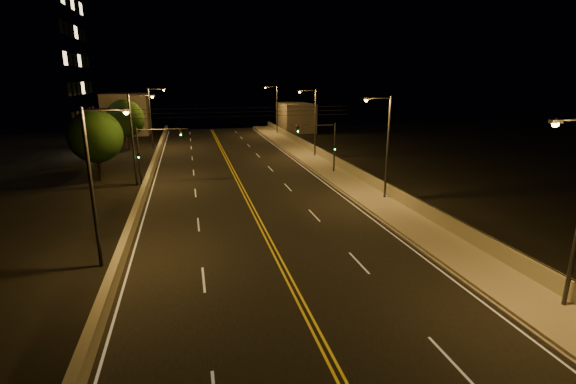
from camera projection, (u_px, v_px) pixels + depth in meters
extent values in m
cube|color=black|center=(257.00, 218.00, 32.44)|extent=(18.00, 120.00, 0.02)
cube|color=gray|center=(385.00, 206.00, 34.83)|extent=(3.60, 120.00, 0.30)
cube|color=gray|center=(364.00, 209.00, 34.43)|extent=(0.14, 120.00, 0.15)
cube|color=gray|center=(403.00, 198.00, 35.03)|extent=(0.30, 120.00, 1.00)
cube|color=gray|center=(133.00, 221.00, 30.28)|extent=(0.45, 120.00, 0.95)
cube|color=gray|center=(296.00, 117.00, 84.10)|extent=(6.00, 10.00, 5.57)
cube|color=gray|center=(127.00, 114.00, 79.41)|extent=(8.00, 8.00, 7.69)
cylinder|color=black|center=(404.00, 192.00, 34.89)|extent=(0.06, 120.00, 0.06)
cube|color=silver|center=(141.00, 226.00, 30.51)|extent=(0.12, 116.00, 0.00)
cube|color=silver|center=(360.00, 210.00, 34.37)|extent=(0.12, 116.00, 0.00)
cube|color=gold|center=(255.00, 218.00, 32.41)|extent=(0.12, 116.00, 0.00)
cube|color=gold|center=(259.00, 217.00, 32.47)|extent=(0.12, 116.00, 0.00)
cube|color=silver|center=(204.00, 279.00, 22.52)|extent=(0.12, 3.00, 0.00)
cube|color=silver|center=(198.00, 224.00, 30.96)|extent=(0.12, 3.00, 0.00)
cube|color=silver|center=(195.00, 193.00, 39.40)|extent=(0.12, 3.00, 0.00)
cube|color=silver|center=(194.00, 172.00, 47.84)|extent=(0.12, 3.00, 0.00)
cube|color=silver|center=(192.00, 158.00, 56.28)|extent=(0.12, 3.00, 0.00)
cube|color=silver|center=(191.00, 148.00, 64.71)|extent=(0.12, 3.00, 0.00)
cube|color=silver|center=(190.00, 140.00, 73.15)|extent=(0.12, 3.00, 0.00)
cube|color=silver|center=(190.00, 133.00, 81.59)|extent=(0.12, 3.00, 0.00)
cube|color=silver|center=(450.00, 360.00, 16.11)|extent=(0.12, 3.00, 0.00)
cube|color=silver|center=(359.00, 263.00, 24.54)|extent=(0.12, 3.00, 0.00)
cube|color=silver|center=(314.00, 215.00, 32.98)|extent=(0.12, 3.00, 0.00)
cube|color=silver|center=(288.00, 187.00, 41.42)|extent=(0.12, 3.00, 0.00)
cube|color=silver|center=(270.00, 169.00, 49.86)|extent=(0.12, 3.00, 0.00)
cube|color=silver|center=(258.00, 155.00, 58.30)|extent=(0.12, 3.00, 0.00)
cube|color=silver|center=(249.00, 146.00, 66.74)|extent=(0.12, 3.00, 0.00)
cube|color=silver|center=(242.00, 138.00, 75.17)|extent=(0.12, 3.00, 0.00)
cube|color=silver|center=(236.00, 132.00, 83.61)|extent=(0.12, 3.00, 0.00)
cube|color=#2D2D33|center=(556.00, 121.00, 16.74)|extent=(0.50, 0.25, 0.14)
sphere|color=#FF9E2D|center=(555.00, 124.00, 16.77)|extent=(0.28, 0.28, 0.28)
cylinder|color=#2D2D33|center=(388.00, 150.00, 35.85)|extent=(0.20, 0.20, 9.07)
cylinder|color=#2D2D33|center=(379.00, 98.00, 34.44)|extent=(2.20, 0.12, 0.12)
cube|color=#2D2D33|center=(366.00, 99.00, 34.21)|extent=(0.50, 0.25, 0.14)
sphere|color=#FF9E2D|center=(366.00, 100.00, 34.24)|extent=(0.28, 0.28, 0.28)
cylinder|color=#2D2D33|center=(315.00, 124.00, 55.67)|extent=(0.20, 0.20, 9.07)
cylinder|color=#2D2D33|center=(308.00, 90.00, 54.26)|extent=(2.20, 0.12, 0.12)
cube|color=#2D2D33|center=(300.00, 91.00, 54.03)|extent=(0.50, 0.25, 0.14)
sphere|color=#FF9E2D|center=(300.00, 92.00, 54.06)|extent=(0.28, 0.28, 0.28)
cylinder|color=#2D2D33|center=(277.00, 110.00, 78.71)|extent=(0.20, 0.20, 9.07)
cylinder|color=#2D2D33|center=(271.00, 87.00, 77.30)|extent=(2.20, 0.12, 0.12)
cube|color=#2D2D33|center=(265.00, 87.00, 77.07)|extent=(0.50, 0.25, 0.14)
sphere|color=#FF9E2D|center=(265.00, 88.00, 77.09)|extent=(0.28, 0.28, 0.28)
cylinder|color=#2D2D33|center=(92.00, 190.00, 23.02)|extent=(0.20, 0.20, 9.07)
cylinder|color=#2D2D33|center=(104.00, 109.00, 22.10)|extent=(2.20, 0.12, 0.12)
cube|color=#2D2D33|center=(126.00, 110.00, 22.36)|extent=(0.50, 0.25, 0.14)
sphere|color=#FF9E2D|center=(126.00, 112.00, 22.39)|extent=(0.28, 0.28, 0.28)
cylinder|color=#2D2D33|center=(133.00, 141.00, 41.11)|extent=(0.20, 0.20, 9.07)
cylinder|color=#2D2D33|center=(140.00, 95.00, 40.19)|extent=(2.20, 0.12, 0.12)
cube|color=#2D2D33|center=(152.00, 96.00, 40.46)|extent=(0.50, 0.25, 0.14)
sphere|color=#FF9E2D|center=(152.00, 97.00, 40.49)|extent=(0.28, 0.28, 0.28)
cylinder|color=#2D2D33|center=(151.00, 119.00, 62.65)|extent=(0.20, 0.20, 9.07)
cylinder|color=#2D2D33|center=(156.00, 89.00, 61.73)|extent=(2.20, 0.12, 0.12)
cube|color=#2D2D33|center=(163.00, 89.00, 62.00)|extent=(0.50, 0.25, 0.14)
sphere|color=#FF9E2D|center=(163.00, 90.00, 62.02)|extent=(0.28, 0.28, 0.28)
cylinder|color=#2D2D33|center=(334.00, 149.00, 46.60)|extent=(0.18, 0.18, 5.73)
cylinder|color=#2D2D33|center=(313.00, 125.00, 45.33)|extent=(5.00, 0.10, 0.10)
cube|color=black|center=(298.00, 129.00, 45.03)|extent=(0.28, 0.18, 0.80)
sphere|color=#19FF4C|center=(298.00, 131.00, 44.99)|extent=(0.14, 0.14, 0.14)
cube|color=black|center=(335.00, 148.00, 46.42)|extent=(0.22, 0.14, 0.55)
cylinder|color=#2D2D33|center=(139.00, 157.00, 41.93)|extent=(0.18, 0.18, 5.73)
cylinder|color=#2D2D33|center=(163.00, 129.00, 41.78)|extent=(5.00, 0.10, 0.10)
cube|color=black|center=(181.00, 132.00, 42.26)|extent=(0.28, 0.18, 0.80)
sphere|color=#19FF4C|center=(181.00, 135.00, 42.23)|extent=(0.14, 0.14, 0.14)
cube|color=black|center=(139.00, 156.00, 41.75)|extent=(0.22, 0.14, 0.55)
cylinder|color=black|center=(239.00, 116.00, 39.50)|extent=(22.00, 0.03, 0.03)
cylinder|color=black|center=(239.00, 112.00, 39.39)|extent=(22.00, 0.03, 0.03)
cylinder|color=black|center=(239.00, 108.00, 39.28)|extent=(22.00, 0.03, 0.03)
cylinder|color=black|center=(100.00, 168.00, 43.95)|extent=(0.36, 0.36, 2.58)
sphere|color=black|center=(96.00, 137.00, 43.06)|extent=(5.44, 5.44, 5.44)
cylinder|color=black|center=(95.00, 157.00, 51.10)|extent=(0.36, 0.36, 2.36)
sphere|color=black|center=(92.00, 131.00, 50.28)|extent=(4.99, 4.99, 4.99)
cylinder|color=black|center=(128.00, 141.00, 62.52)|extent=(0.36, 0.36, 2.61)
sphere|color=black|center=(125.00, 118.00, 61.61)|extent=(5.51, 5.51, 5.51)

